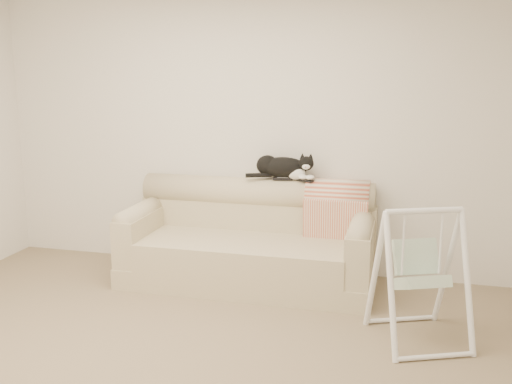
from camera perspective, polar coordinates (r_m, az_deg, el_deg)
ground_plane at (r=3.88m, az=-8.25°, el=-16.78°), size 5.00×5.00×0.00m
room_shell at (r=3.42m, az=-9.01°, el=6.28°), size 5.04×4.04×2.60m
sofa at (r=5.14m, az=-0.66°, el=-5.12°), size 2.20×0.93×0.90m
remote_a at (r=5.16m, az=2.70°, el=1.35°), size 0.18×0.07×0.03m
remote_b at (r=5.11m, az=4.93°, el=1.17°), size 0.17×0.13×0.02m
tuxedo_cat at (r=5.16m, az=2.74°, el=2.51°), size 0.63×0.24×0.25m
throw_blanket at (r=5.12m, az=8.15°, el=-0.95°), size 0.56×0.38×0.58m
baby_swing at (r=4.14m, az=16.07°, el=-7.96°), size 0.78×0.80×0.96m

